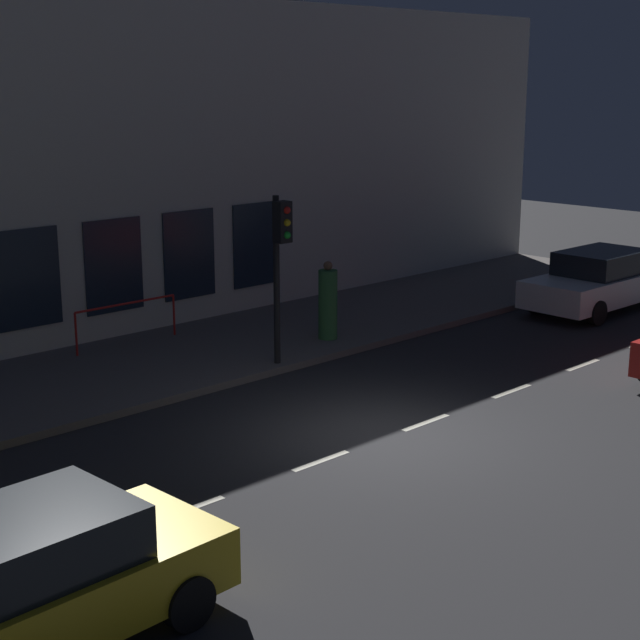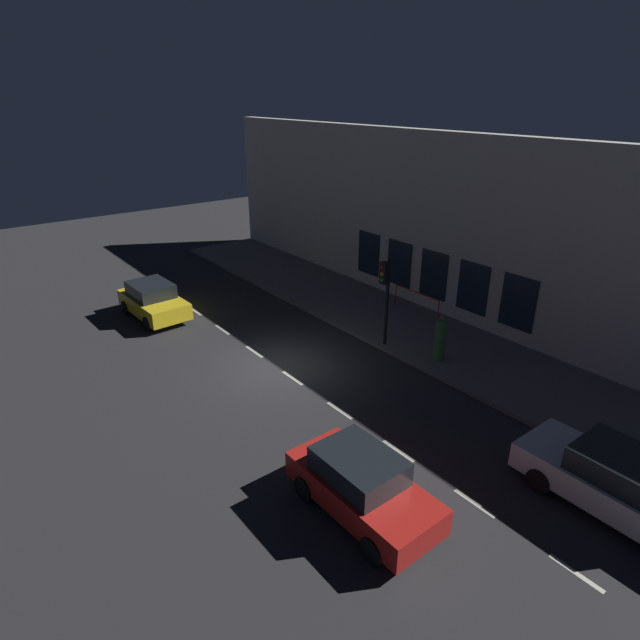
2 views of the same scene
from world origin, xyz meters
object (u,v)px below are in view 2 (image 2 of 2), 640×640
(parked_car_0, at_px, (153,300))
(parked_car_1, at_px, (619,483))
(traffic_light, at_px, (386,286))
(pedestrian_0, at_px, (441,339))
(parked_car_2, at_px, (362,485))

(parked_car_0, xyz_separation_m, parked_car_1, (4.23, -18.30, 0.00))
(traffic_light, relative_size, parked_car_1, 0.77)
(traffic_light, distance_m, parked_car_0, 10.57)
(parked_car_0, height_order, pedestrian_0, pedestrian_0)
(traffic_light, bearing_deg, parked_car_1, -99.66)
(parked_car_0, bearing_deg, pedestrian_0, 119.77)
(parked_car_0, xyz_separation_m, pedestrian_0, (6.70, -10.75, 0.19))
(parked_car_1, relative_size, pedestrian_0, 2.55)
(parked_car_2, relative_size, pedestrian_0, 2.18)
(traffic_light, distance_m, pedestrian_0, 2.83)
(traffic_light, distance_m, parked_car_2, 9.06)
(traffic_light, xyz_separation_m, parked_car_1, (-1.65, -9.71, -1.81))
(traffic_light, bearing_deg, pedestrian_0, -69.33)
(parked_car_0, bearing_deg, traffic_light, 122.25)
(pedestrian_0, bearing_deg, parked_car_2, -12.59)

